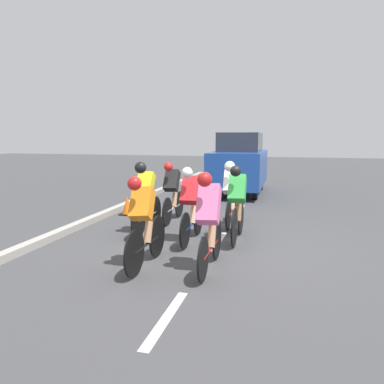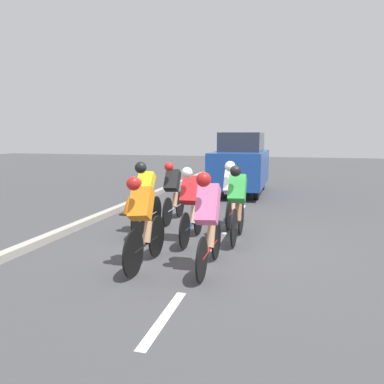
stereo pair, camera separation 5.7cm
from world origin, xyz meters
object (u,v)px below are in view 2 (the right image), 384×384
object	(u,v)px
cyclist_pink	(208,219)
support_car	(241,163)
cyclist_yellow	(146,196)
cyclist_black	(173,191)
cyclist_red	(191,203)
cyclist_green	(237,202)
cyclist_orange	(143,220)
cyclist_white	(232,192)
traffic_cone	(128,206)

from	to	relation	value
cyclist_pink	support_car	xyz separation A→B (m)	(0.57, -7.85, 0.26)
cyclist_yellow	support_car	bearing A→B (deg)	-100.84
cyclist_black	cyclist_yellow	world-z (taller)	cyclist_yellow
cyclist_red	cyclist_green	world-z (taller)	cyclist_green
cyclist_yellow	cyclist_orange	size ratio (longest dim) A/B	1.00
cyclist_white	support_car	size ratio (longest dim) A/B	0.43
cyclist_white	cyclist_green	world-z (taller)	cyclist_green
cyclist_white	cyclist_black	xyz separation A→B (m)	(1.41, -0.06, -0.05)
cyclist_white	cyclist_yellow	size ratio (longest dim) A/B	0.99
cyclist_green	cyclist_pink	xyz separation A→B (m)	(0.19, 1.74, 0.04)
cyclist_yellow	support_car	distance (m)	6.16
cyclist_white	cyclist_orange	xyz separation A→B (m)	(0.89, 3.02, -0.05)
cyclist_red	cyclist_green	distance (m)	0.90
cyclist_green	cyclist_pink	world-z (taller)	cyclist_pink
support_car	traffic_cone	world-z (taller)	support_car
cyclist_white	cyclist_green	distance (m)	1.22
cyclist_yellow	cyclist_pink	xyz separation A→B (m)	(-1.73, 1.81, 0.00)
support_car	cyclist_white	bearing A→B (deg)	95.32
cyclist_pink	traffic_cone	size ratio (longest dim) A/B	3.41
support_car	cyclist_black	bearing A→B (deg)	78.96
support_car	traffic_cone	distance (m)	5.03
cyclist_black	traffic_cone	world-z (taller)	cyclist_black
cyclist_white	cyclist_yellow	distance (m)	1.97
cyclist_white	cyclist_green	xyz separation A→B (m)	(-0.30, 1.18, -0.03)
cyclist_red	support_car	size ratio (longest dim) A/B	0.44
cyclist_red	cyclist_black	world-z (taller)	cyclist_red
cyclist_white	cyclist_orange	distance (m)	3.15
cyclist_red	cyclist_black	xyz separation A→B (m)	(0.86, -1.55, -0.01)
cyclist_green	cyclist_yellow	world-z (taller)	cyclist_yellow
cyclist_yellow	cyclist_red	bearing A→B (deg)	160.99
cyclist_red	cyclist_green	xyz separation A→B (m)	(-0.84, -0.31, 0.01)
cyclist_green	support_car	distance (m)	6.17
cyclist_green	cyclist_orange	distance (m)	2.19
cyclist_black	traffic_cone	size ratio (longest dim) A/B	3.31
cyclist_black	cyclist_orange	size ratio (longest dim) A/B	0.97
cyclist_orange	traffic_cone	bearing A→B (deg)	-62.02
cyclist_white	cyclist_green	bearing A→B (deg)	104.16
cyclist_pink	cyclist_green	bearing A→B (deg)	-96.12
cyclist_red	cyclist_green	size ratio (longest dim) A/B	1.01
cyclist_yellow	traffic_cone	distance (m)	2.12
support_car	traffic_cone	bearing A→B (deg)	61.98
cyclist_orange	cyclist_black	bearing A→B (deg)	-80.49
cyclist_orange	cyclist_red	bearing A→B (deg)	-102.81
cyclist_orange	support_car	size ratio (longest dim) A/B	0.44
cyclist_red	cyclist_orange	bearing A→B (deg)	77.19
cyclist_green	support_car	xyz separation A→B (m)	(0.76, -6.11, 0.30)
cyclist_orange	support_car	distance (m)	7.97
cyclist_pink	cyclist_white	bearing A→B (deg)	-87.81
traffic_cone	cyclist_black	bearing A→B (deg)	160.48
cyclist_yellow	traffic_cone	size ratio (longest dim) A/B	3.40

